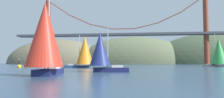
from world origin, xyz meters
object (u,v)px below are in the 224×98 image
at_px(sailboat_scarlet_sail, 45,37).
at_px(sailboat_pink_spinnaker, 43,53).
at_px(sailboat_orange_sail, 84,51).
at_px(sailboat_green_sail, 219,52).
at_px(sailboat_navy_sail, 101,51).
at_px(channel_buoy, 19,66).

xyz_separation_m(sailboat_scarlet_sail, sailboat_pink_spinnaker, (-23.04, 49.59, 0.26)).
bearing_deg(sailboat_orange_sail, sailboat_green_sail, 24.43).
relative_size(sailboat_navy_sail, sailboat_scarlet_sail, 0.73).
bearing_deg(channel_buoy, sailboat_scarlet_sail, -56.04).
height_order(sailboat_scarlet_sail, channel_buoy, sailboat_scarlet_sail).
bearing_deg(sailboat_pink_spinnaker, sailboat_orange_sail, -39.58).
xyz_separation_m(sailboat_navy_sail, sailboat_scarlet_sail, (-4.96, -9.69, 1.17)).
bearing_deg(sailboat_green_sail, channel_buoy, -160.99).
distance_m(sailboat_green_sail, sailboat_pink_spinnaker, 60.66).
distance_m(sailboat_orange_sail, channel_buoy, 18.36).
bearing_deg(sailboat_orange_sail, sailboat_pink_spinnaker, 140.42).
bearing_deg(sailboat_scarlet_sail, sailboat_orange_sail, 96.43).
xyz_separation_m(sailboat_orange_sail, sailboat_pink_spinnaker, (-19.24, 15.91, 0.19)).
xyz_separation_m(sailboat_navy_sail, channel_buoy, (-26.56, 22.39, -2.92)).
bearing_deg(sailboat_green_sail, sailboat_scarlet_sail, -125.59).
distance_m(sailboat_scarlet_sail, channel_buoy, 38.89).
bearing_deg(sailboat_pink_spinnaker, sailboat_scarlet_sail, -65.08).
height_order(sailboat_navy_sail, sailboat_orange_sail, sailboat_orange_sail).
height_order(sailboat_green_sail, sailboat_pink_spinnaker, sailboat_green_sail).
bearing_deg(sailboat_green_sail, sailboat_navy_sail, -127.30).
relative_size(sailboat_navy_sail, sailboat_pink_spinnaker, 0.71).
height_order(sailboat_navy_sail, sailboat_scarlet_sail, sailboat_scarlet_sail).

